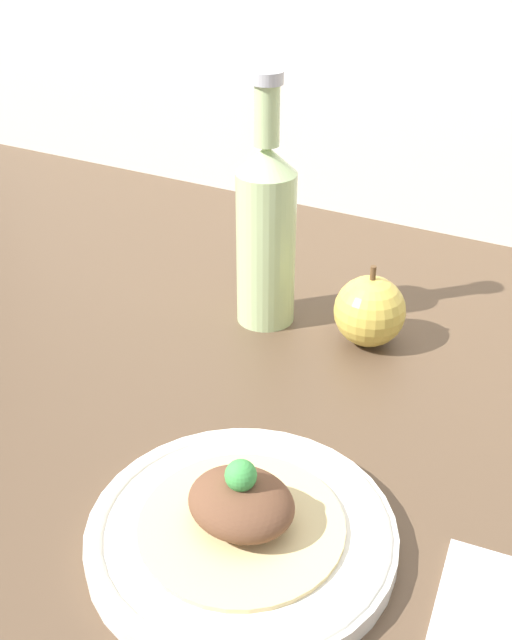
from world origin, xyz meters
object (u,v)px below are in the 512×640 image
at_px(plate, 242,532).
at_px(apple, 370,311).
at_px(plated_food, 241,508).
at_px(cider_bottle, 266,230).

relative_size(plate, apple, 2.56).
distance_m(plate, plated_food, 0.02).
xyz_separation_m(cider_bottle, apple, (0.12, 0.01, -0.07)).
xyz_separation_m(plated_food, cider_bottle, (-0.14, 0.30, 0.07)).
bearing_deg(apple, plate, -85.49).
bearing_deg(plated_food, apple, 94.51).
bearing_deg(cider_bottle, plated_food, -64.47).
distance_m(cider_bottle, apple, 0.14).
bearing_deg(cider_bottle, plate, -64.47).
height_order(plated_food, apple, apple).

